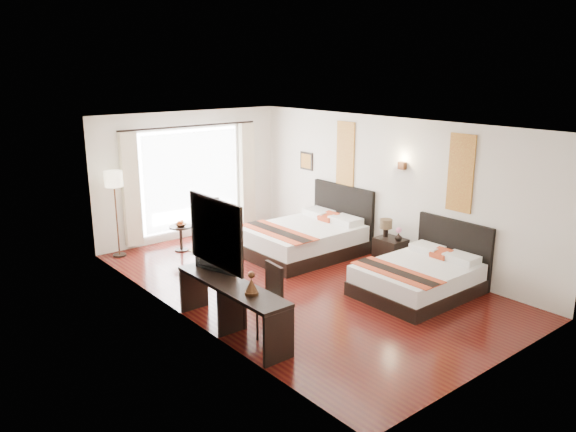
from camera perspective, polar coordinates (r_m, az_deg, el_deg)
floor at (r=10.02m, az=1.21°, el=-6.86°), size 4.50×7.50×0.01m
ceiling at (r=9.35m, az=1.30°, el=9.25°), size 4.50×7.50×0.02m
wall_headboard at (r=11.14m, az=10.09°, el=2.71°), size 0.01×7.50×2.80m
wall_desk at (r=8.35m, az=-10.55°, el=-1.41°), size 0.01×7.50×2.80m
wall_window at (r=12.60m, az=-9.89°, el=4.13°), size 4.50×0.01×2.80m
wall_entry at (r=7.28m, az=20.82°, el=-4.63°), size 4.50×0.01×2.80m
window_glass at (r=12.61m, az=-9.83°, el=3.68°), size 2.40×0.02×2.20m
sheer_curtain at (r=12.56m, az=-9.70°, el=3.64°), size 2.30×0.02×2.10m
drape_left at (r=11.90m, az=-15.66°, el=2.57°), size 0.35×0.14×2.35m
drape_right at (r=13.29m, az=-4.17°, el=4.34°), size 0.35×0.14×2.35m
art_panel_near at (r=10.07m, az=17.14°, el=4.17°), size 0.03×0.50×1.35m
art_panel_far at (r=11.81m, az=5.85°, el=6.27°), size 0.03×0.50×1.35m
wall_sconce at (r=10.76m, az=11.52°, el=5.04°), size 0.10×0.14×0.14m
mirror_frame at (r=7.62m, az=-7.37°, el=-1.69°), size 0.04×1.25×0.95m
mirror_glass at (r=7.64m, az=-7.21°, el=-1.66°), size 0.01×1.12×0.82m
bed_near at (r=9.77m, az=13.34°, el=-5.99°), size 2.00×1.56×1.12m
bed_far at (r=11.46m, az=1.85°, el=-2.23°), size 2.29×1.79×1.30m
nightstand at (r=11.00m, az=10.34°, el=-3.59°), size 0.45×0.55×0.53m
table_lamp at (r=10.96m, az=9.92°, el=-0.94°), size 0.24×0.24×0.38m
vase at (r=10.80m, az=11.14°, el=-2.26°), size 0.18×0.18×0.15m
console_desk at (r=8.15m, az=-5.71°, el=-9.32°), size 0.50×2.20×0.76m
television at (r=8.37m, az=-7.79°, el=-4.27°), size 0.32×0.78×0.45m
bronze_figurine at (r=7.57m, az=-3.72°, el=-6.95°), size 0.20×0.20×0.28m
desk_chair at (r=8.20m, az=-2.49°, el=-9.66°), size 0.51×0.51×0.99m
floor_lamp at (r=11.54m, az=-17.26°, el=3.07°), size 0.35×0.35×1.74m
side_table at (r=11.87m, az=-10.81°, el=-2.24°), size 0.46×0.46×0.53m
fruit_bowl at (r=11.76m, az=-10.84°, el=-0.90°), size 0.24×0.24×0.05m
window_chair at (r=12.15m, az=-7.39°, el=-1.51°), size 0.47×0.47×0.99m
jute_rug at (r=11.97m, az=-7.00°, el=-3.22°), size 1.24×0.93×0.01m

